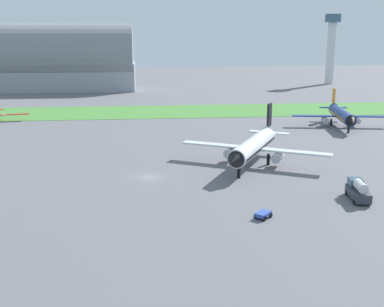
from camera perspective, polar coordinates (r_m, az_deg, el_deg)
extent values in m
plane|color=slate|center=(89.96, -5.07, -2.75)|extent=(600.00, 600.00, 0.00)
cube|color=#478438|center=(164.58, -5.45, 4.88)|extent=(360.00, 28.00, 0.08)
cube|color=red|center=(156.07, -20.49, 4.29)|extent=(10.70, 3.05, 0.19)
cylinder|color=#B7BABF|center=(155.74, -21.21, 4.21)|extent=(0.86, 1.62, 0.62)
cylinder|color=silver|center=(97.21, 7.19, 0.87)|extent=(13.86, 21.78, 3.49)
cone|color=black|center=(85.38, 4.92, -0.90)|extent=(4.51, 4.41, 3.42)
cone|color=silver|center=(109.76, 9.05, 2.54)|extent=(4.86, 5.40, 3.14)
cube|color=black|center=(97.27, 7.19, 0.72)|extent=(13.32, 20.70, 0.49)
cube|color=silver|center=(96.32, 11.65, 0.20)|extent=(14.47, 9.14, 0.35)
cube|color=silver|center=(100.13, 3.08, 0.99)|extent=(14.47, 9.14, 0.35)
cylinder|color=#B7BABF|center=(97.14, 10.03, -0.37)|extent=(3.49, 4.26, 1.92)
cylinder|color=#B7BABF|center=(99.57, 4.56, 0.15)|extent=(3.49, 4.26, 1.92)
cube|color=black|center=(108.47, 9.05, 4.48)|extent=(1.72, 2.71, 5.08)
cube|color=silver|center=(108.69, 10.11, 2.34)|extent=(4.81, 3.77, 0.28)
cube|color=silver|center=(109.69, 7.85, 2.53)|extent=(4.81, 3.77, 0.28)
cylinder|color=black|center=(89.06, 5.51, -2.19)|extent=(0.63, 0.63, 2.22)
cylinder|color=black|center=(98.73, 8.92, -0.69)|extent=(0.63, 0.63, 2.22)
cylinder|color=black|center=(100.09, 5.87, -0.39)|extent=(0.63, 0.63, 2.22)
cylinder|color=navy|center=(142.93, 17.12, 4.38)|extent=(6.39, 20.64, 3.12)
cone|color=black|center=(132.09, 18.23, 3.55)|extent=(3.47, 3.29, 3.06)
cone|color=navy|center=(154.33, 16.14, 5.26)|extent=(3.41, 4.37, 2.81)
cube|color=orange|center=(142.96, 17.12, 4.29)|extent=(6.26, 19.53, 0.44)
cube|color=navy|center=(145.29, 19.67, 4.11)|extent=(13.75, 4.16, 0.31)
cube|color=navy|center=(142.13, 14.38, 4.29)|extent=(13.75, 4.16, 0.31)
cylinder|color=#B7BABF|center=(144.81, 18.70, 3.71)|extent=(2.24, 3.63, 1.71)
cylinder|color=#B7BABF|center=(142.79, 15.32, 3.82)|extent=(2.24, 3.63, 1.71)
cube|color=orange|center=(153.34, 16.27, 6.50)|extent=(0.78, 2.58, 4.53)
cube|color=navy|center=(154.24, 16.90, 5.17)|extent=(4.19, 2.32, 0.25)
cube|color=navy|center=(153.38, 15.45, 5.23)|extent=(4.19, 2.32, 0.25)
cylinder|color=black|center=(135.23, 17.86, 2.71)|extent=(0.56, 0.56, 1.98)
cylinder|color=black|center=(145.29, 17.87, 3.45)|extent=(0.56, 0.56, 1.98)
cylinder|color=black|center=(144.16, 15.98, 3.51)|extent=(0.56, 0.56, 1.98)
cube|color=#334FB2|center=(70.76, 8.33, -7.02)|extent=(2.76, 2.76, 0.55)
cylinder|color=black|center=(71.89, 8.16, -6.90)|extent=(0.67, 0.67, 0.70)
cylinder|color=black|center=(71.18, 9.20, -7.16)|extent=(0.67, 0.67, 0.70)
cylinder|color=black|center=(70.54, 7.44, -7.29)|extent=(0.67, 0.67, 0.70)
cylinder|color=black|center=(69.83, 8.50, -7.56)|extent=(0.67, 0.67, 0.70)
cube|color=#2D333D|center=(81.64, 18.87, -4.45)|extent=(3.25, 6.76, 1.40)
cylinder|color=silver|center=(80.49, 19.11, -3.63)|extent=(2.00, 3.75, 1.54)
cube|color=#334C60|center=(82.92, 18.59, -3.21)|extent=(2.31, 2.59, 1.20)
cylinder|color=black|center=(83.58, 17.61, -4.43)|extent=(0.34, 0.73, 0.70)
cylinder|color=black|center=(84.26, 19.18, -4.41)|extent=(0.34, 0.73, 0.70)
cylinder|color=black|center=(79.45, 18.47, -5.46)|extent=(0.34, 0.73, 0.70)
cylinder|color=black|center=(80.16, 20.12, -5.42)|extent=(0.34, 0.73, 0.70)
cube|color=#9399A3|center=(235.95, -14.20, 8.75)|extent=(60.88, 27.16, 12.29)
cylinder|color=gray|center=(235.38, -14.33, 10.90)|extent=(59.66, 29.88, 29.88)
cylinder|color=silver|center=(264.28, 15.94, 11.20)|extent=(4.40, 4.40, 31.05)
cylinder|color=#38566B|center=(264.18, 16.20, 14.99)|extent=(8.00, 8.00, 4.00)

